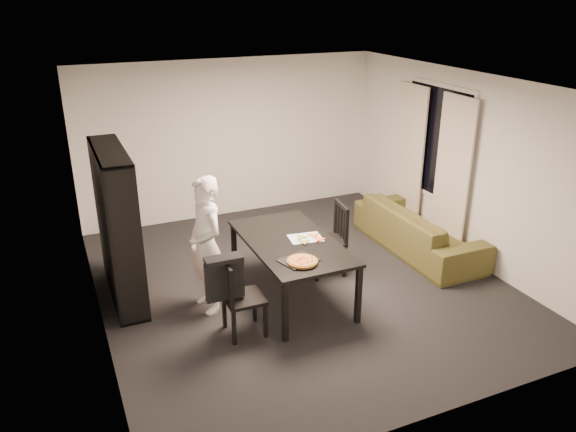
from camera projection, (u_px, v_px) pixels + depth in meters
name	position (u px, v px, depth m)	size (l,w,h in m)	color
room	(301.00, 190.00, 6.92)	(5.01, 5.51, 2.61)	black
window_pane	(437.00, 142.00, 8.28)	(0.02, 1.40, 1.60)	black
window_frame	(436.00, 142.00, 8.27)	(0.03, 1.52, 1.72)	white
curtain_left	(452.00, 175.00, 7.94)	(0.03, 0.70, 2.25)	beige
curtain_right	(409.00, 157.00, 8.82)	(0.03, 0.70, 2.25)	beige
bookshelf	(118.00, 226.00, 6.76)	(0.35, 1.50, 1.90)	black
dining_table	(291.00, 246.00, 6.83)	(1.01, 1.82, 0.76)	black
chair_left	(236.00, 293.00, 6.12)	(0.43, 0.43, 0.91)	black
chair_right	(333.00, 234.00, 7.50)	(0.50, 0.50, 0.98)	black
draped_jacket	(224.00, 276.00, 5.99)	(0.42, 0.18, 0.50)	black
person	(206.00, 245.00, 6.53)	(0.61, 0.40, 1.66)	white
baking_tray	(298.00, 260.00, 6.31)	(0.40, 0.32, 0.01)	black
pepperoni_pizza	(302.00, 261.00, 6.25)	(0.35, 0.35, 0.03)	olive
kitchen_towel	(305.00, 238.00, 6.88)	(0.40, 0.30, 0.01)	white
pizza_slices	(309.00, 238.00, 6.85)	(0.37, 0.31, 0.01)	gold
sofa	(418.00, 229.00, 8.23)	(2.24, 0.88, 0.65)	#46421C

